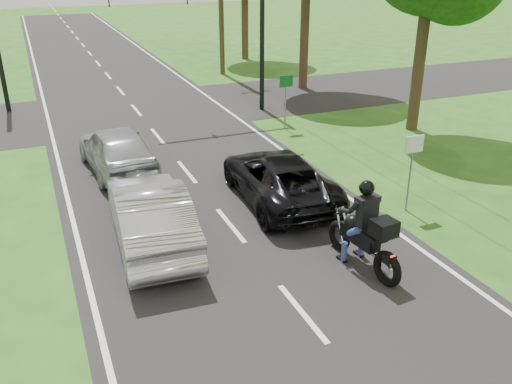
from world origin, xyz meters
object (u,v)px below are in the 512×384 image
silver_suv (117,149)px  traffic_signal (220,14)px  motorcycle_rider (366,235)px  silver_sedan (150,214)px  sign_green (286,89)px  dark_suv (278,177)px  sign_white (413,155)px

silver_suv → traffic_signal: size_ratio=0.69×
motorcycle_rider → silver_sedan: (-4.07, 2.88, -0.04)m
silver_sedan → sign_green: size_ratio=2.19×
dark_suv → sign_green: (3.10, 6.00, 0.92)m
sign_white → dark_suv: bearing=145.3°
motorcycle_rider → traffic_signal: traffic_signal is taller
dark_suv → silver_suv: 5.44m
motorcycle_rider → silver_suv: size_ratio=0.55×
dark_suv → sign_white: bearing=148.7°
traffic_signal → sign_white: traffic_signal is taller
silver_suv → sign_green: (6.88, 2.09, 0.83)m
dark_suv → traffic_signal: bearing=-96.3°
silver_suv → silver_sedan: bearing=84.7°
motorcycle_rider → traffic_signal: 13.50m
silver_sedan → silver_suv: silver_sedan is taller
sign_white → motorcycle_rider: bearing=-143.2°
silver_suv → sign_white: sign_white is taller
traffic_signal → sign_green: bearing=-62.6°
silver_sedan → sign_green: (6.95, 7.13, 0.82)m
silver_sedan → dark_suv: bearing=-160.1°
silver_suv → sign_white: 8.96m
dark_suv → traffic_signal: traffic_signal is taller
motorcycle_rider → sign_green: sign_green is taller
silver_sedan → sign_green: sign_green is taller
sign_green → silver_suv: bearing=-163.1°
silver_suv → sign_white: bearing=134.0°
dark_suv → motorcycle_rider: bearing=96.5°
silver_suv → dark_suv: bearing=129.6°
traffic_signal → sign_green: 4.24m
dark_suv → traffic_signal: 9.78m
silver_suv → traffic_signal: 8.10m
sign_white → silver_suv: bearing=138.5°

